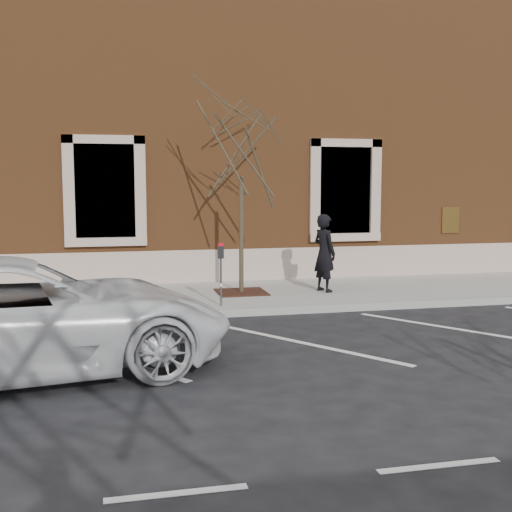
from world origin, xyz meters
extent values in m
plane|color=#28282B|center=(0.00, 0.00, 0.00)|extent=(120.00, 120.00, 0.00)
cube|color=#A3A099|center=(0.00, 1.75, 0.07)|extent=(40.00, 3.50, 0.15)
cube|color=#9E9E99|center=(0.00, -0.05, 0.07)|extent=(40.00, 0.12, 0.15)
cube|color=brown|center=(0.00, 7.75, 4.00)|extent=(40.00, 8.50, 8.00)
cube|color=tan|center=(0.00, 3.53, 0.55)|extent=(40.00, 0.06, 0.80)
cube|color=black|center=(-3.00, 3.65, 2.40)|extent=(1.40, 0.30, 2.20)
cube|color=tan|center=(-3.00, 3.48, 1.20)|extent=(1.90, 0.20, 0.20)
cube|color=black|center=(3.00, 3.65, 2.40)|extent=(1.40, 0.30, 2.20)
cube|color=tan|center=(3.00, 3.48, 1.20)|extent=(1.90, 0.20, 0.20)
imported|color=black|center=(1.78, 1.51, 1.02)|extent=(0.62, 0.75, 1.75)
cylinder|color=#595B60|center=(-0.78, 0.30, 0.63)|extent=(0.04, 0.04, 0.95)
cube|color=black|center=(-0.78, 0.30, 1.23)|extent=(0.11, 0.09, 0.25)
cube|color=red|center=(-0.78, 0.30, 1.38)|extent=(0.10, 0.08, 0.06)
cube|color=white|center=(-0.78, 0.25, 0.58)|extent=(0.05, 0.00, 0.07)
cube|color=#3D1913|center=(-0.08, 1.74, 0.16)|extent=(1.09, 1.09, 0.03)
cylinder|color=#473E2B|center=(-0.08, 1.74, 1.44)|extent=(0.10, 0.10, 2.58)
imported|color=white|center=(-4.13, -3.14, 0.80)|extent=(6.15, 3.65, 1.60)
camera|label=1|loc=(-2.88, -12.11, 2.58)|focal=45.00mm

